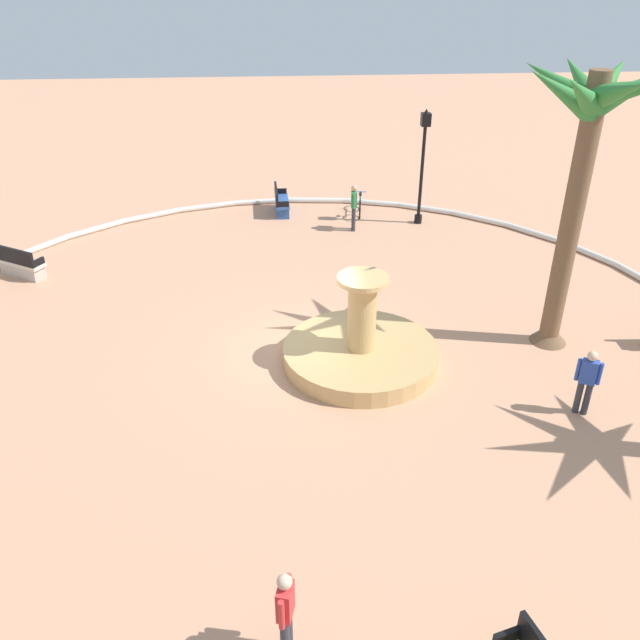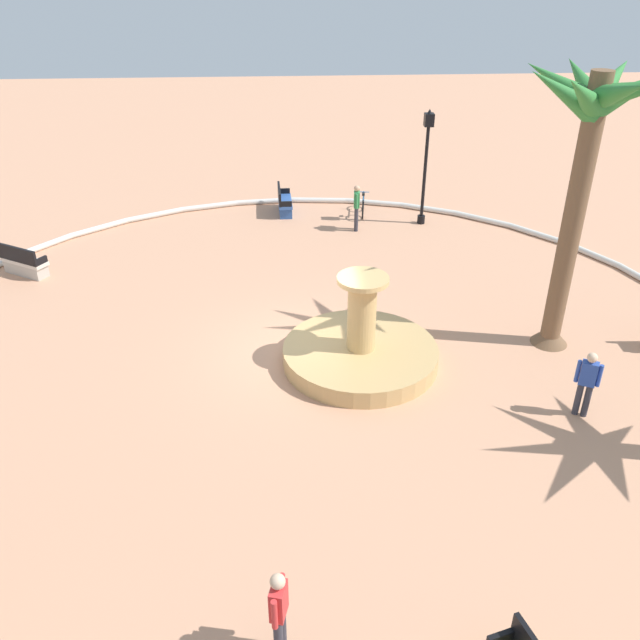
% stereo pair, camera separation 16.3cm
% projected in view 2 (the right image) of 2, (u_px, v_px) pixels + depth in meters
% --- Properties ---
extents(ground_plane, '(80.00, 80.00, 0.00)m').
position_uv_depth(ground_plane, '(303.00, 351.00, 16.95)').
color(ground_plane, tan).
extents(plaza_curb, '(22.50, 22.50, 0.20)m').
position_uv_depth(plaza_curb, '(303.00, 347.00, 16.90)').
color(plaza_curb, silver).
rests_on(plaza_curb, ground).
extents(fountain, '(3.84, 3.84, 2.36)m').
position_uv_depth(fountain, '(360.00, 351.00, 16.30)').
color(fountain, tan).
rests_on(fountain, ground).
extents(palm_tree_by_curb, '(3.42, 3.56, 7.02)m').
position_uv_depth(palm_tree_by_curb, '(589.00, 143.00, 14.70)').
color(palm_tree_by_curb, brown).
rests_on(palm_tree_by_curb, ground).
extents(bench_east, '(0.55, 1.61, 1.00)m').
position_uv_depth(bench_east, '(284.00, 204.00, 25.43)').
color(bench_east, '#335BA8').
rests_on(bench_east, ground).
extents(bench_southeast, '(1.63, 1.25, 1.00)m').
position_uv_depth(bench_southeast, '(25.00, 264.00, 20.66)').
color(bench_southeast, beige).
rests_on(bench_southeast, ground).
extents(lamppost, '(0.32, 0.32, 4.15)m').
position_uv_depth(lamppost, '(426.00, 159.00, 23.42)').
color(lamppost, black).
rests_on(lamppost, ground).
extents(bicycle_red_frame, '(0.44, 1.71, 0.94)m').
position_uv_depth(bicycle_red_frame, '(363.00, 205.00, 25.26)').
color(bicycle_red_frame, black).
rests_on(bicycle_red_frame, ground).
extents(person_cyclist_helmet, '(0.23, 0.53, 1.67)m').
position_uv_depth(person_cyclist_helmet, '(357.00, 205.00, 23.57)').
color(person_cyclist_helmet, '#33333D').
rests_on(person_cyclist_helmet, ground).
extents(person_cyclist_photo, '(0.28, 0.51, 1.68)m').
position_uv_depth(person_cyclist_photo, '(279.00, 612.00, 9.27)').
color(person_cyclist_photo, '#33333D').
rests_on(person_cyclist_photo, ground).
extents(person_pedestrian_stroll, '(0.48, 0.33, 1.61)m').
position_uv_depth(person_pedestrian_stroll, '(587.00, 381.00, 14.22)').
color(person_pedestrian_stroll, '#33333D').
rests_on(person_pedestrian_stroll, ground).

